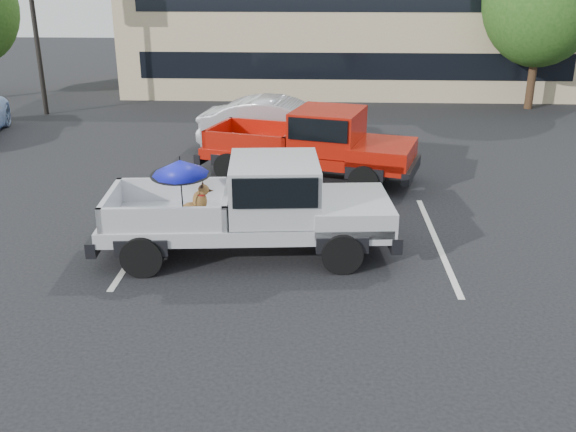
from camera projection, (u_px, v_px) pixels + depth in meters
The scene contains 7 objects.
ground at pixel (285, 282), 11.36m from camera, with size 90.00×90.00×0.00m, color black.
stripe_left at pixel (147, 236), 13.36m from camera, with size 0.12×5.00×0.01m, color silver.
stripe_right at pixel (437, 241), 13.10m from camera, with size 0.12×5.00×0.01m, color silver.
motel_building at pixel (351, 17), 29.73m from camera, with size 20.40×8.40×6.30m.
silver_pickup at pixel (263, 202), 12.19m from camera, with size 5.83×2.48×2.06m.
red_pickup at pixel (321, 142), 16.67m from camera, with size 6.02×3.46×1.88m.
silver_sedan at pixel (281, 126), 19.41m from camera, with size 1.71×4.90×1.62m, color #A7A9AF.
Camera 1 is at (0.54, -10.19, 5.14)m, focal length 40.00 mm.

